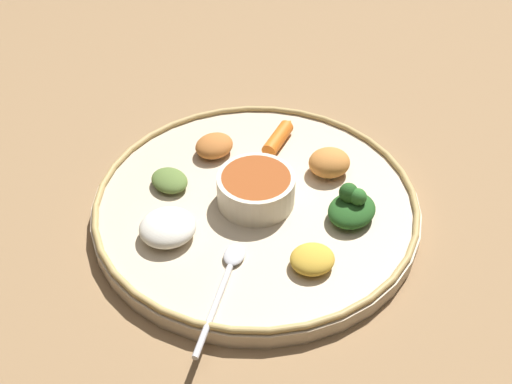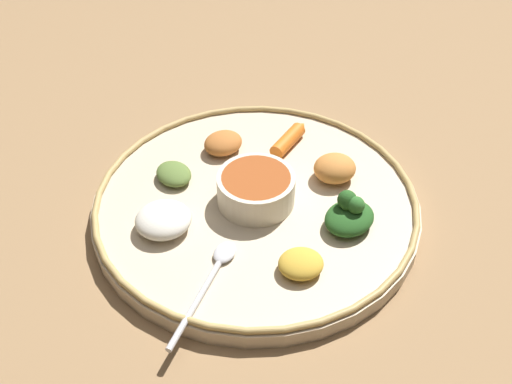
{
  "view_description": "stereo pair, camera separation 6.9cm",
  "coord_description": "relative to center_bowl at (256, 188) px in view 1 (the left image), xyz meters",
  "views": [
    {
      "loc": [
        0.04,
        0.58,
        0.55
      ],
      "look_at": [
        0.0,
        0.0,
        0.04
      ],
      "focal_mm": 44.64,
      "sensor_mm": 36.0,
      "label": 1
    },
    {
      "loc": [
        -0.03,
        0.58,
        0.55
      ],
      "look_at": [
        0.0,
        0.0,
        0.04
      ],
      "focal_mm": 44.64,
      "sensor_mm": 36.0,
      "label": 2
    }
  ],
  "objects": [
    {
      "name": "platter",
      "position": [
        0.0,
        0.0,
        -0.03
      ],
      "size": [
        0.4,
        0.4,
        0.02
      ],
      "primitive_type": "cylinder",
      "color": "#C6B293",
      "rests_on": "ground_plane"
    },
    {
      "name": "mound_squash",
      "position": [
        -0.1,
        -0.05,
        -0.01
      ],
      "size": [
        0.07,
        0.07,
        0.03
      ],
      "primitive_type": "ellipsoid",
      "rotation": [
        0.0,
        0.0,
        0.33
      ],
      "color": "#C67A38",
      "rests_on": "platter"
    },
    {
      "name": "greens_pile",
      "position": [
        -0.11,
        0.04,
        -0.0
      ],
      "size": [
        0.08,
        0.08,
        0.04
      ],
      "color": "#23511E",
      "rests_on": "platter"
    },
    {
      "name": "mound_rice_white",
      "position": [
        0.11,
        0.05,
        -0.01
      ],
      "size": [
        0.09,
        0.08,
        0.03
      ],
      "primitive_type": "ellipsoid",
      "rotation": [
        0.0,
        0.0,
        5.09
      ],
      "color": "silver",
      "rests_on": "platter"
    },
    {
      "name": "spoon",
      "position": [
        0.04,
        0.12,
        -0.02
      ],
      "size": [
        0.06,
        0.15,
        0.01
      ],
      "color": "silver",
      "rests_on": "platter"
    },
    {
      "name": "ground_plane",
      "position": [
        0.0,
        0.0,
        -0.04
      ],
      "size": [
        2.4,
        2.4,
        0.0
      ],
      "primitive_type": "plane",
      "color": "olive"
    },
    {
      "name": "platter_rim",
      "position": [
        0.0,
        0.0,
        -0.02
      ],
      "size": [
        0.4,
        0.4,
        0.01
      ],
      "primitive_type": "torus",
      "color": "tan",
      "rests_on": "platter"
    },
    {
      "name": "mound_collards",
      "position": [
        0.11,
        -0.04,
        -0.01
      ],
      "size": [
        0.07,
        0.07,
        0.02
      ],
      "primitive_type": "ellipsoid",
      "rotation": [
        0.0,
        0.0,
        5.4
      ],
      "color": "#567033",
      "rests_on": "platter"
    },
    {
      "name": "carrot_near_spoon",
      "position": [
        -0.04,
        -0.12,
        -0.01
      ],
      "size": [
        0.05,
        0.08,
        0.02
      ],
      "color": "orange",
      "rests_on": "platter"
    },
    {
      "name": "center_bowl",
      "position": [
        0.0,
        0.0,
        0.0
      ],
      "size": [
        0.1,
        0.1,
        0.04
      ],
      "color": "beige",
      "rests_on": "platter"
    },
    {
      "name": "mound_chickpea",
      "position": [
        0.05,
        -0.1,
        -0.01
      ],
      "size": [
        0.07,
        0.07,
        0.02
      ],
      "primitive_type": "ellipsoid",
      "rotation": [
        0.0,
        0.0,
        0.72
      ],
      "color": "#B2662D",
      "rests_on": "platter"
    },
    {
      "name": "mound_lentil_yellow",
      "position": [
        -0.05,
        0.11,
        -0.01
      ],
      "size": [
        0.06,
        0.06,
        0.02
      ],
      "primitive_type": "ellipsoid",
      "rotation": [
        0.0,
        0.0,
        3.42
      ],
      "color": "gold",
      "rests_on": "platter"
    }
  ]
}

